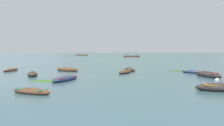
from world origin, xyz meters
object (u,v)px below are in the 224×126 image
object	(u,v)px
rowboat_9	(69,70)
rowboat_4	(34,74)
rowboat_12	(66,79)
mooring_buoy	(218,80)
rowboat_10	(12,70)
ferry_0	(133,56)
rowboat_0	(126,72)
ferry_1	(83,55)
rowboat_11	(209,75)
rowboat_3	(131,69)
rowboat_8	(33,91)
rowboat_1	(193,72)

from	to	relation	value
rowboat_9	rowboat_4	bearing A→B (deg)	-112.15
rowboat_12	mooring_buoy	size ratio (longest dim) A/B	4.47
rowboat_10	ferry_0	distance (m)	97.20
rowboat_10	rowboat_0	bearing A→B (deg)	-11.66
rowboat_0	ferry_1	distance (m)	148.71
rowboat_11	ferry_1	xyz separation A→B (m)	(-33.69, 151.07, 0.21)
rowboat_10	ferry_1	size ratio (longest dim) A/B	0.44
rowboat_3	rowboat_9	size ratio (longest dim) A/B	1.14
rowboat_8	rowboat_11	bearing A→B (deg)	32.82
rowboat_9	mooring_buoy	size ratio (longest dim) A/B	4.10
rowboat_11	ferry_1	distance (m)	154.78
rowboat_3	rowboat_9	world-z (taller)	rowboat_9
rowboat_0	mooring_buoy	bearing A→B (deg)	-46.41
rowboat_0	rowboat_10	distance (m)	16.55
rowboat_9	rowboat_11	size ratio (longest dim) A/B	0.89
rowboat_11	rowboat_1	bearing A→B (deg)	92.59
ferry_0	rowboat_9	bearing A→B (deg)	-100.33
rowboat_8	rowboat_12	world-z (taller)	rowboat_12
rowboat_10	rowboat_4	bearing A→B (deg)	-51.15
rowboat_0	rowboat_3	distance (m)	4.42
rowboat_8	rowboat_11	world-z (taller)	rowboat_11
ferry_1	rowboat_1	bearing A→B (deg)	-77.13
ferry_1	rowboat_3	bearing A→B (deg)	-79.75
rowboat_10	mooring_buoy	distance (m)	26.99
rowboat_0	rowboat_10	xyz separation A→B (m)	(-16.21, 3.34, 0.01)
rowboat_1	ferry_1	xyz separation A→B (m)	(-33.49, 146.65, 0.29)
ferry_0	mooring_buoy	bearing A→B (deg)	-90.55
rowboat_1	rowboat_11	distance (m)	4.42
rowboat_12	ferry_1	bearing A→B (deg)	96.90
rowboat_1	ferry_0	bearing A→B (deg)	89.78
ferry_0	ferry_1	xyz separation A→B (m)	(-33.87, 49.42, -0.00)
rowboat_3	ferry_1	distance (m)	144.61
mooring_buoy	rowboat_9	bearing A→B (deg)	143.95
ferry_1	rowboat_10	bearing A→B (deg)	-86.57
rowboat_12	ferry_0	size ratio (longest dim) A/B	0.49
rowboat_8	ferry_0	xyz separation A→B (m)	(16.02, 111.86, 0.30)
rowboat_10	ferry_1	xyz separation A→B (m)	(-8.60, 143.28, 0.27)
mooring_buoy	rowboat_4	bearing A→B (deg)	164.97
rowboat_11	ferry_1	bearing A→B (deg)	102.57
rowboat_1	ferry_0	distance (m)	97.23
rowboat_1	rowboat_4	world-z (taller)	rowboat_4
rowboat_11	rowboat_12	bearing A→B (deg)	-167.60
rowboat_3	rowboat_11	size ratio (longest dim) A/B	1.02
ferry_0	ferry_1	size ratio (longest dim) A/B	0.98
ferry_1	ferry_0	bearing A→B (deg)	-55.58
rowboat_0	rowboat_4	world-z (taller)	rowboat_4
rowboat_1	rowboat_8	world-z (taller)	rowboat_1
rowboat_11	ferry_0	distance (m)	101.64
rowboat_1	rowboat_4	bearing A→B (deg)	-170.14
mooring_buoy	ferry_1	bearing A→B (deg)	101.96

